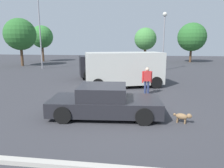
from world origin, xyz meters
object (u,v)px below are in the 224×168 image
Objects in this scene: pedestrian at (147,79)px; light_post_near at (164,31)px; dog at (183,117)px; van_white at (124,68)px; suv_dark at (110,66)px; sedan_foreground at (105,102)px; light_post_mid at (39,21)px.

light_post_near is (1.95, 10.71, 3.15)m from pedestrian.
light_post_near is (0.77, 14.81, 3.81)m from dog.
suv_dark is at bearing 94.11° from van_white.
sedan_foreground is 2.89× the size of pedestrian.
sedan_foreground is 15.32m from light_post_near.
light_post_mid reaches higher than van_white.
light_post_mid is at bearing 121.12° from van_white.
van_white is at bearing -86.74° from suv_dark.
dog is (2.94, -0.36, -0.33)m from sedan_foreground.
suv_dark reaches higher than dog.
sedan_foreground reaches higher than dog.
van_white is 3.47× the size of pedestrian.
pedestrian is at bearing -100.33° from light_post_near.
van_white reaches higher than pedestrian.
dog is at bearing 5.23° from pedestrian.
dog is at bearing -92.97° from light_post_near.
light_post_near reaches higher than sedan_foreground.
van_white is at bearing -40.22° from light_post_mid.
suv_dark is (-4.02, 9.49, 0.76)m from dog.
van_white reaches higher than suv_dark.
light_post_near is at bearing 71.25° from sedan_foreground.
light_post_near reaches higher than pedestrian.
suv_dark is at bearing -163.06° from pedestrian.
suv_dark is 7.78m from light_post_near.
pedestrian is at bearing -42.52° from light_post_mid.
light_post_mid reaches higher than suv_dark.
van_white reaches higher than sedan_foreground.
suv_dark is at bearing -132.04° from light_post_near.
light_post_near is at bearing 1.48° from light_post_mid.
sedan_foreground is 4.15m from pedestrian.
pedestrian is at bearing 60.44° from sedan_foreground.
sedan_foreground is at bearing -55.92° from light_post_mid.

